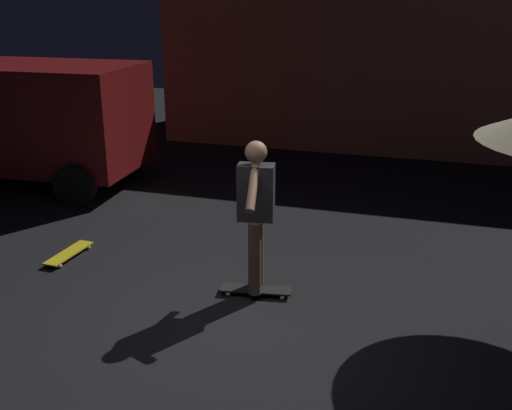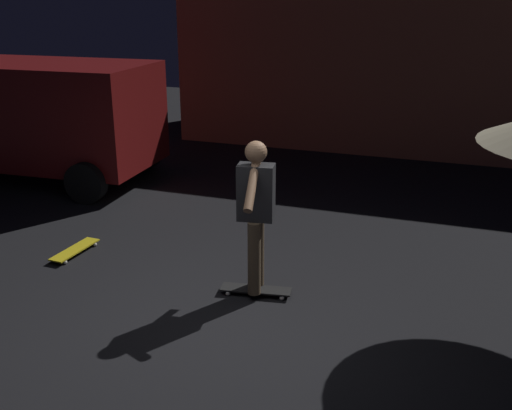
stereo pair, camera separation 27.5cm
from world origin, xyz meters
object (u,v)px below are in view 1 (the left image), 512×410
skateboard_ridden (256,290)px  skater (256,206)px  skateboard_spare (69,253)px  parked_van (7,115)px

skateboard_ridden → skater: (-0.00, -0.00, 0.98)m
skateboard_ridden → skateboard_spare: 2.56m
parked_van → skater: 6.09m
skateboard_spare → skater: 2.74m
skateboard_spare → parked_van: bearing=136.8°
parked_van → skateboard_ridden: parked_van is taller
parked_van → skateboard_spare: 4.02m
skateboard_ridden → parked_van: bearing=151.6°
skateboard_spare → skater: (2.54, -0.25, 0.98)m
parked_van → skateboard_ridden: 6.19m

